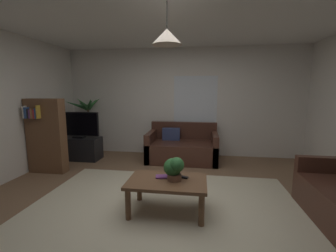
{
  "coord_description": "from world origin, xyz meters",
  "views": [
    {
      "loc": [
        0.46,
        -2.81,
        1.54
      ],
      "look_at": [
        0.0,
        0.3,
        1.05
      ],
      "focal_mm": 24.08,
      "sensor_mm": 36.0,
      "label": 1
    }
  ],
  "objects_px": {
    "book_on_table_0": "(162,177)",
    "tv": "(78,125)",
    "couch_under_window": "(182,148)",
    "potted_plant_on_table": "(174,168)",
    "potted_palm_corner": "(88,125)",
    "pendant_lamp": "(167,37)",
    "bookshelf_corner": "(46,135)",
    "tv_stand": "(80,148)",
    "remote_on_table_0": "(182,177)",
    "coffee_table": "(167,185)"
  },
  "relations": [
    {
      "from": "book_on_table_0",
      "to": "tv",
      "type": "height_order",
      "value": "tv"
    },
    {
      "from": "couch_under_window",
      "to": "tv",
      "type": "relative_size",
      "value": 1.62
    },
    {
      "from": "potted_plant_on_table",
      "to": "tv",
      "type": "height_order",
      "value": "tv"
    },
    {
      "from": "couch_under_window",
      "to": "potted_palm_corner",
      "type": "bearing_deg",
      "value": 173.15
    },
    {
      "from": "pendant_lamp",
      "to": "bookshelf_corner",
      "type": "bearing_deg",
      "value": 155.96
    },
    {
      "from": "tv_stand",
      "to": "potted_palm_corner",
      "type": "height_order",
      "value": "potted_palm_corner"
    },
    {
      "from": "tv_stand",
      "to": "pendant_lamp",
      "type": "height_order",
      "value": "pendant_lamp"
    },
    {
      "from": "book_on_table_0",
      "to": "potted_palm_corner",
      "type": "distance_m",
      "value": 3.3
    },
    {
      "from": "couch_under_window",
      "to": "potted_plant_on_table",
      "type": "distance_m",
      "value": 2.2
    },
    {
      "from": "remote_on_table_0",
      "to": "tv_stand",
      "type": "xyz_separation_m",
      "value": [
        -2.47,
        1.85,
        -0.19
      ]
    },
    {
      "from": "book_on_table_0",
      "to": "potted_plant_on_table",
      "type": "bearing_deg",
      "value": -20.01
    },
    {
      "from": "couch_under_window",
      "to": "pendant_lamp",
      "type": "xyz_separation_m",
      "value": [
        -0.01,
        -2.2,
        1.88
      ]
    },
    {
      "from": "potted_palm_corner",
      "to": "bookshelf_corner",
      "type": "relative_size",
      "value": 1.04
    },
    {
      "from": "potted_plant_on_table",
      "to": "tv_stand",
      "type": "distance_m",
      "value": 3.08
    },
    {
      "from": "potted_plant_on_table",
      "to": "couch_under_window",
      "type": "bearing_deg",
      "value": 92.1
    },
    {
      "from": "remote_on_table_0",
      "to": "bookshelf_corner",
      "type": "relative_size",
      "value": 0.11
    },
    {
      "from": "bookshelf_corner",
      "to": "pendant_lamp",
      "type": "distance_m",
      "value": 3.07
    },
    {
      "from": "book_on_table_0",
      "to": "remote_on_table_0",
      "type": "bearing_deg",
      "value": 4.56
    },
    {
      "from": "remote_on_table_0",
      "to": "potted_palm_corner",
      "type": "relative_size",
      "value": 0.11
    },
    {
      "from": "tv_stand",
      "to": "pendant_lamp",
      "type": "bearing_deg",
      "value": -40.42
    },
    {
      "from": "couch_under_window",
      "to": "tv_stand",
      "type": "height_order",
      "value": "couch_under_window"
    },
    {
      "from": "remote_on_table_0",
      "to": "coffee_table",
      "type": "bearing_deg",
      "value": 135.15
    },
    {
      "from": "coffee_table",
      "to": "pendant_lamp",
      "type": "relative_size",
      "value": 2.11
    },
    {
      "from": "tv",
      "to": "potted_palm_corner",
      "type": "bearing_deg",
      "value": 95.75
    },
    {
      "from": "couch_under_window",
      "to": "coffee_table",
      "type": "distance_m",
      "value": 2.2
    },
    {
      "from": "remote_on_table_0",
      "to": "tv",
      "type": "height_order",
      "value": "tv"
    },
    {
      "from": "potted_plant_on_table",
      "to": "tv",
      "type": "distance_m",
      "value": 3.05
    },
    {
      "from": "tv",
      "to": "potted_plant_on_table",
      "type": "bearing_deg",
      "value": -38.78
    },
    {
      "from": "coffee_table",
      "to": "book_on_table_0",
      "type": "height_order",
      "value": "book_on_table_0"
    },
    {
      "from": "coffee_table",
      "to": "bookshelf_corner",
      "type": "xyz_separation_m",
      "value": [
        -2.47,
        1.1,
        0.36
      ]
    },
    {
      "from": "book_on_table_0",
      "to": "tv_stand",
      "type": "bearing_deg",
      "value": 139.74
    },
    {
      "from": "coffee_table",
      "to": "potted_palm_corner",
      "type": "distance_m",
      "value": 3.43
    },
    {
      "from": "couch_under_window",
      "to": "book_on_table_0",
      "type": "xyz_separation_m",
      "value": [
        -0.09,
        -2.11,
        0.16
      ]
    },
    {
      "from": "remote_on_table_0",
      "to": "potted_palm_corner",
      "type": "height_order",
      "value": "potted_palm_corner"
    },
    {
      "from": "potted_plant_on_table",
      "to": "pendant_lamp",
      "type": "bearing_deg",
      "value": -167.3
    },
    {
      "from": "bookshelf_corner",
      "to": "tv_stand",
      "type": "bearing_deg",
      "value": 77.63
    },
    {
      "from": "book_on_table_0",
      "to": "potted_plant_on_table",
      "type": "distance_m",
      "value": 0.24
    },
    {
      "from": "potted_plant_on_table",
      "to": "potted_palm_corner",
      "type": "xyz_separation_m",
      "value": [
        -2.43,
        2.46,
        0.11
      ]
    },
    {
      "from": "couch_under_window",
      "to": "tv",
      "type": "bearing_deg",
      "value": -173.33
    },
    {
      "from": "coffee_table",
      "to": "pendant_lamp",
      "type": "bearing_deg",
      "value": 180.0
    },
    {
      "from": "remote_on_table_0",
      "to": "potted_plant_on_table",
      "type": "height_order",
      "value": "potted_plant_on_table"
    },
    {
      "from": "potted_plant_on_table",
      "to": "bookshelf_corner",
      "type": "relative_size",
      "value": 0.21
    },
    {
      "from": "potted_palm_corner",
      "to": "pendant_lamp",
      "type": "relative_size",
      "value": 3.08
    },
    {
      "from": "book_on_table_0",
      "to": "remote_on_table_0",
      "type": "xyz_separation_m",
      "value": [
        0.26,
        0.02,
        0.0
      ]
    },
    {
      "from": "remote_on_table_0",
      "to": "tv_stand",
      "type": "distance_m",
      "value": 3.09
    },
    {
      "from": "book_on_table_0",
      "to": "tv_stand",
      "type": "height_order",
      "value": "tv_stand"
    },
    {
      "from": "couch_under_window",
      "to": "coffee_table",
      "type": "relative_size",
      "value": 1.53
    },
    {
      "from": "tv_stand",
      "to": "tv",
      "type": "relative_size",
      "value": 0.96
    },
    {
      "from": "couch_under_window",
      "to": "potted_plant_on_table",
      "type": "bearing_deg",
      "value": -87.9
    },
    {
      "from": "potted_plant_on_table",
      "to": "coffee_table",
      "type": "bearing_deg",
      "value": -167.3
    }
  ]
}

